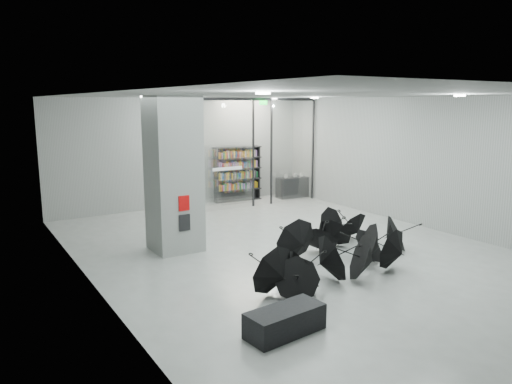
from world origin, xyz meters
TOP-DOWN VIEW (x-y plane):
  - room at (0.00, 0.00)m, footprint 14.00×14.02m
  - column at (-2.50, 2.00)m, footprint 1.20×1.20m
  - fire_cabinet at (-2.50, 1.38)m, footprint 0.28×0.04m
  - info_panel at (-2.50, 1.38)m, footprint 0.30×0.03m
  - exit_sign at (2.40, 5.30)m, footprint 0.30×0.06m
  - glass_partition at (2.39, 5.50)m, footprint 5.06×0.08m
  - bench at (-2.83, -3.42)m, footprint 1.43×0.73m
  - bookshelf at (2.13, 6.75)m, footprint 1.97×0.60m
  - shop_counter at (4.42, 6.13)m, footprint 1.40×0.60m
  - umbrella_cluster at (0.18, -1.38)m, footprint 5.67×3.93m

SIDE VIEW (x-z plane):
  - bench at x=-2.83m, z-range 0.00..0.44m
  - umbrella_cluster at x=0.18m, z-range -0.33..0.95m
  - shop_counter at x=4.42m, z-range 0.00..0.83m
  - info_panel at x=-2.50m, z-range 0.64..1.06m
  - bookshelf at x=2.13m, z-range 0.00..2.14m
  - fire_cabinet at x=-2.50m, z-range 1.16..1.54m
  - column at x=-2.50m, z-range 0.00..4.00m
  - glass_partition at x=2.39m, z-range 0.18..4.18m
  - room at x=0.00m, z-range 0.84..4.85m
  - exit_sign at x=2.40m, z-range 3.74..3.90m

